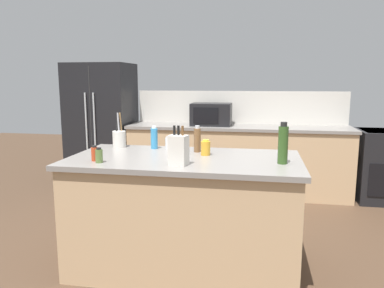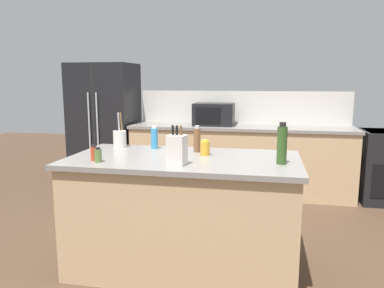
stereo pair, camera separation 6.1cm
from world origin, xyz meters
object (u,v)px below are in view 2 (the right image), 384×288
object	(u,v)px
refrigerator	(105,125)
microwave	(214,114)
salt_shaker	(168,143)
utensil_crock	(120,138)
dish_soap_bottle	(154,138)
pepper_grinder	(197,140)
olive_oil_bottle	(282,144)
spice_jar_oregano	(98,155)
spice_jar_paprika	(94,153)
honey_jar	(205,148)
knife_block	(177,150)

from	to	relation	value
refrigerator	microwave	world-z (taller)	refrigerator
refrigerator	salt_shaker	xyz separation A→B (m)	(1.47, -1.91, 0.10)
refrigerator	utensil_crock	world-z (taller)	refrigerator
dish_soap_bottle	pepper_grinder	xyz separation A→B (m)	(0.41, -0.09, 0.01)
microwave	utensil_crock	distance (m)	1.95
olive_oil_bottle	spice_jar_oregano	bearing A→B (deg)	-171.06
olive_oil_bottle	refrigerator	bearing A→B (deg)	136.33
olive_oil_bottle	spice_jar_paprika	xyz separation A→B (m)	(-1.41, -0.16, -0.09)
spice_jar_paprika	pepper_grinder	bearing A→B (deg)	34.86
refrigerator	pepper_grinder	xyz separation A→B (m)	(1.76, -2.00, 0.15)
spice_jar_paprika	honey_jar	size ratio (longest dim) A/B	0.92
honey_jar	microwave	bearing A→B (deg)	96.16
honey_jar	spice_jar_paprika	bearing A→B (deg)	-155.21
spice_jar_paprika	refrigerator	bearing A→B (deg)	112.62
utensil_crock	honey_jar	bearing A→B (deg)	-15.32
utensil_crock	olive_oil_bottle	bearing A→B (deg)	-17.04
knife_block	olive_oil_bottle	world-z (taller)	olive_oil_bottle
utensil_crock	olive_oil_bottle	size ratio (longest dim) A/B	1.03
microwave	spice_jar_paprika	world-z (taller)	microwave
microwave	spice_jar_paprika	distance (m)	2.52
honey_jar	utensil_crock	bearing A→B (deg)	164.68
spice_jar_paprika	dish_soap_bottle	bearing A→B (deg)	62.40
knife_block	olive_oil_bottle	bearing A→B (deg)	25.89
utensil_crock	salt_shaker	xyz separation A→B (m)	(0.47, -0.01, -0.03)
spice_jar_paprika	dish_soap_bottle	distance (m)	0.66
utensil_crock	salt_shaker	bearing A→B (deg)	-0.86
refrigerator	knife_block	bearing A→B (deg)	-55.98
refrigerator	microwave	size ratio (longest dim) A/B	3.31
refrigerator	dish_soap_bottle	xyz separation A→B (m)	(1.35, -1.92, 0.14)
spice_jar_paprika	pepper_grinder	xyz separation A→B (m)	(0.71, 0.50, 0.05)
salt_shaker	pepper_grinder	size ratio (longest dim) A/B	0.51
knife_block	salt_shaker	xyz separation A→B (m)	(-0.23, 0.62, -0.06)
honey_jar	dish_soap_bottle	size ratio (longest dim) A/B	0.63
microwave	spice_jar_paprika	bearing A→B (deg)	-103.34
microwave	honey_jar	distance (m)	2.09
refrigerator	spice_jar_paprika	world-z (taller)	refrigerator
dish_soap_bottle	pepper_grinder	distance (m)	0.42
spice_jar_oregano	spice_jar_paprika	bearing A→B (deg)	138.01
spice_jar_oregano	salt_shaker	distance (m)	0.75
microwave	knife_block	size ratio (longest dim) A/B	1.87
dish_soap_bottle	honey_jar	bearing A→B (deg)	-23.07
knife_block	honey_jar	size ratio (longest dim) A/B	2.23
pepper_grinder	olive_oil_bottle	bearing A→B (deg)	-25.94
microwave	knife_block	world-z (taller)	microwave
spice_jar_paprika	pepper_grinder	size ratio (longest dim) A/B	0.52
knife_block	olive_oil_bottle	xyz separation A→B (m)	(0.75, 0.19, 0.03)
microwave	honey_jar	bearing A→B (deg)	-83.84
honey_jar	dish_soap_bottle	xyz separation A→B (m)	(-0.50, 0.21, 0.04)
utensil_crock	spice_jar_oregano	bearing A→B (deg)	-81.83
refrigerator	pepper_grinder	size ratio (longest dim) A/B	7.84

